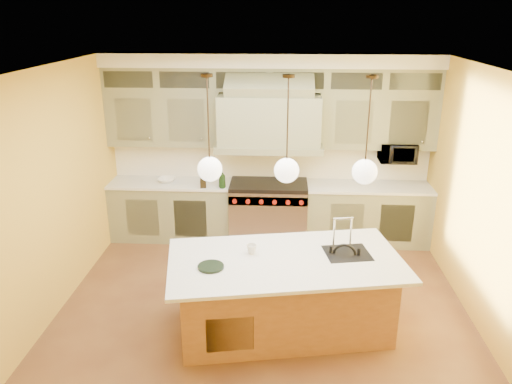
# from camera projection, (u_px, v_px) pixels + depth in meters

# --- Properties ---
(floor) EXTENTS (5.00, 5.00, 0.00)m
(floor) POSITION_uv_depth(u_px,v_px,m) (262.00, 314.00, 6.06)
(floor) COLOR #57301D
(floor) RESTS_ON ground
(ceiling) EXTENTS (5.00, 5.00, 0.00)m
(ceiling) POSITION_uv_depth(u_px,v_px,m) (264.00, 71.00, 5.07)
(ceiling) COLOR white
(ceiling) RESTS_ON wall_back
(wall_back) EXTENTS (5.00, 0.00, 5.00)m
(wall_back) POSITION_uv_depth(u_px,v_px,m) (270.00, 146.00, 7.91)
(wall_back) COLOR gold
(wall_back) RESTS_ON ground
(wall_front) EXTENTS (5.00, 0.00, 5.00)m
(wall_front) POSITION_uv_depth(u_px,v_px,m) (246.00, 344.00, 3.22)
(wall_front) COLOR gold
(wall_front) RESTS_ON ground
(wall_left) EXTENTS (0.00, 5.00, 5.00)m
(wall_left) POSITION_uv_depth(u_px,v_px,m) (45.00, 199.00, 5.70)
(wall_left) COLOR gold
(wall_left) RESTS_ON ground
(wall_right) EXTENTS (0.00, 5.00, 5.00)m
(wall_right) POSITION_uv_depth(u_px,v_px,m) (492.00, 208.00, 5.43)
(wall_right) COLOR gold
(wall_right) RESTS_ON ground
(back_cabinetry) EXTENTS (5.00, 0.77, 2.90)m
(back_cabinetry) POSITION_uv_depth(u_px,v_px,m) (269.00, 152.00, 7.67)
(back_cabinetry) COLOR gray
(back_cabinetry) RESTS_ON floor
(range) EXTENTS (1.20, 0.74, 0.96)m
(range) POSITION_uv_depth(u_px,v_px,m) (268.00, 211.00, 7.90)
(range) COLOR silver
(range) RESTS_ON floor
(kitchen_island) EXTENTS (2.74, 1.78, 1.35)m
(kitchen_island) POSITION_uv_depth(u_px,v_px,m) (284.00, 292.00, 5.65)
(kitchen_island) COLOR brown
(kitchen_island) RESTS_ON floor
(counter_stool) EXTENTS (0.41, 0.41, 1.05)m
(counter_stool) POSITION_uv_depth(u_px,v_px,m) (342.00, 286.00, 5.55)
(counter_stool) COLOR black
(counter_stool) RESTS_ON floor
(microwave) EXTENTS (0.54, 0.37, 0.30)m
(microwave) POSITION_uv_depth(u_px,v_px,m) (397.00, 152.00, 7.57)
(microwave) COLOR black
(microwave) RESTS_ON back_cabinetry
(oil_bottle_a) EXTENTS (0.11, 0.11, 0.28)m
(oil_bottle_a) POSITION_uv_depth(u_px,v_px,m) (222.00, 179.00, 7.53)
(oil_bottle_a) COLOR black
(oil_bottle_a) RESTS_ON back_cabinetry
(oil_bottle_b) EXTENTS (0.10, 0.11, 0.20)m
(oil_bottle_b) POSITION_uv_depth(u_px,v_px,m) (203.00, 181.00, 7.56)
(oil_bottle_b) COLOR black
(oil_bottle_b) RESTS_ON back_cabinetry
(fruit_bowl) EXTENTS (0.30, 0.30, 0.07)m
(fruit_bowl) POSITION_uv_depth(u_px,v_px,m) (167.00, 180.00, 7.83)
(fruit_bowl) COLOR white
(fruit_bowl) RESTS_ON back_cabinetry
(cup) EXTENTS (0.12, 0.12, 0.11)m
(cup) POSITION_uv_depth(u_px,v_px,m) (252.00, 249.00, 5.56)
(cup) COLOR silver
(cup) RESTS_ON kitchen_island
(pendant_left) EXTENTS (0.26, 0.26, 1.11)m
(pendant_left) POSITION_uv_depth(u_px,v_px,m) (210.00, 166.00, 5.19)
(pendant_left) COLOR #2D2319
(pendant_left) RESTS_ON ceiling
(pendant_center) EXTENTS (0.26, 0.26, 1.11)m
(pendant_center) POSITION_uv_depth(u_px,v_px,m) (287.00, 168.00, 5.15)
(pendant_center) COLOR #2D2319
(pendant_center) RESTS_ON ceiling
(pendant_right) EXTENTS (0.26, 0.26, 1.11)m
(pendant_right) POSITION_uv_depth(u_px,v_px,m) (365.00, 169.00, 5.10)
(pendant_right) COLOR #2D2319
(pendant_right) RESTS_ON ceiling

